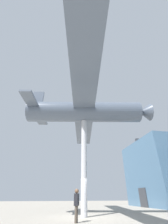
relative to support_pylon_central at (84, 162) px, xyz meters
name	(u,v)px	position (x,y,z in m)	size (l,w,h in m)	color
ground_plane	(84,217)	(0.00, 0.00, -3.76)	(80.00, 80.00, 0.00)	gray
support_pylon_central	(84,162)	(0.00, 0.00, 0.00)	(0.48, 0.48, 7.53)	#B7B7BC
suspended_airplane	(86,112)	(0.04, 0.21, 4.76)	(20.02, 12.51, 3.36)	#4C5666
visitor_person	(77,202)	(2.36, -0.88, -2.78)	(0.45, 0.36, 1.71)	#4C4238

